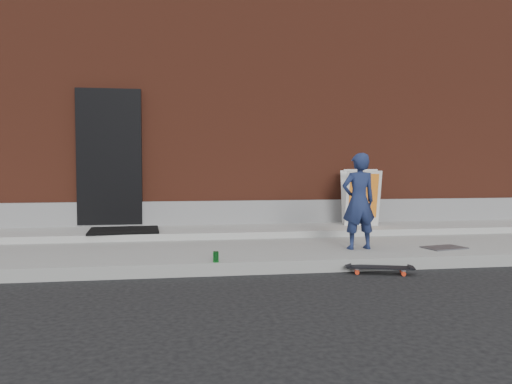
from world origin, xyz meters
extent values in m
plane|color=black|center=(0.00, 0.00, 0.00)|extent=(80.00, 80.00, 0.00)
cube|color=gray|center=(0.00, 1.50, 0.07)|extent=(20.00, 3.00, 0.15)
cube|color=gray|center=(0.00, 2.40, 0.20)|extent=(20.00, 1.20, 0.10)
cube|color=#5D2819|center=(0.00, 7.00, 2.50)|extent=(20.00, 8.00, 5.00)
cube|color=gray|center=(0.00, 2.97, 0.45)|extent=(20.00, 0.10, 0.40)
cube|color=black|center=(-2.60, 2.96, 1.40)|extent=(1.05, 0.12, 2.25)
imported|color=#1B254B|center=(0.89, 0.69, 0.79)|extent=(0.49, 0.35, 1.27)
cylinder|color=red|center=(1.11, -0.15, 0.03)|extent=(0.06, 0.05, 0.05)
cylinder|color=red|center=(1.06, -0.31, 0.03)|extent=(0.06, 0.05, 0.05)
cylinder|color=red|center=(0.62, 0.00, 0.03)|extent=(0.06, 0.05, 0.05)
cylinder|color=red|center=(0.57, -0.15, 0.03)|extent=(0.06, 0.05, 0.05)
cube|color=#ABABB0|center=(1.09, -0.23, 0.06)|extent=(0.10, 0.17, 0.02)
cube|color=#ABABB0|center=(0.59, -0.07, 0.06)|extent=(0.10, 0.17, 0.02)
cube|color=black|center=(0.84, -0.15, 0.08)|extent=(0.77, 0.41, 0.02)
cube|color=silver|center=(1.54, 2.26, 0.71)|extent=(0.60, 0.33, 0.92)
cube|color=silver|center=(1.60, 2.67, 0.71)|extent=(0.60, 0.33, 0.92)
cube|color=yellow|center=(1.54, 2.23, 0.67)|extent=(0.49, 0.26, 0.74)
cube|color=silver|center=(1.57, 2.46, 1.17)|extent=(0.57, 0.13, 0.05)
cylinder|color=#187B29|center=(-1.05, 0.06, 0.21)|extent=(0.08, 0.08, 0.12)
cube|color=black|center=(-2.30, 2.22, 0.26)|extent=(1.09, 0.91, 0.03)
cube|color=#545459|center=(2.05, 0.57, 0.16)|extent=(0.60, 0.45, 0.02)
camera|label=1|loc=(-1.44, -5.60, 1.25)|focal=35.00mm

